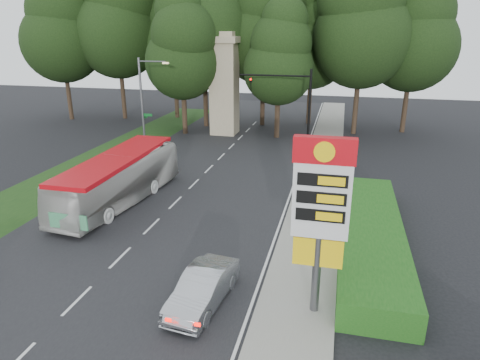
% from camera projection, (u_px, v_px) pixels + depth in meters
% --- Properties ---
extents(ground, '(120.00, 120.00, 0.00)m').
position_uv_depth(ground, '(70.00, 309.00, 16.52)').
color(ground, black).
rests_on(ground, ground).
extents(road_surface, '(14.00, 80.00, 0.02)m').
position_uv_depth(road_surface, '(181.00, 197.00, 27.52)').
color(road_surface, black).
rests_on(road_surface, ground).
extents(sidewalk_right, '(3.00, 80.00, 0.12)m').
position_uv_depth(sidewalk_right, '(314.00, 208.00, 25.64)').
color(sidewalk_right, gray).
rests_on(sidewalk_right, ground).
extents(grass_verge_left, '(5.00, 50.00, 0.02)m').
position_uv_depth(grass_verge_left, '(98.00, 161.00, 35.11)').
color(grass_verge_left, '#193814').
rests_on(grass_verge_left, ground).
extents(hedge, '(3.00, 14.00, 1.20)m').
position_uv_depth(hedge, '(370.00, 235.00, 21.14)').
color(hedge, '#184F15').
rests_on(hedge, ground).
extents(gas_station_pylon, '(2.10, 0.45, 6.85)m').
position_uv_depth(gas_station_pylon, '(321.00, 204.00, 14.85)').
color(gas_station_pylon, '#59595E').
rests_on(gas_station_pylon, ground).
extents(traffic_signal_mast, '(6.10, 0.35, 7.20)m').
position_uv_depth(traffic_signal_mast, '(294.00, 100.00, 35.74)').
color(traffic_signal_mast, black).
rests_on(traffic_signal_mast, ground).
extents(streetlight_signs, '(2.75, 0.98, 8.00)m').
position_uv_depth(streetlight_signs, '(144.00, 100.00, 36.77)').
color(streetlight_signs, '#59595E').
rests_on(streetlight_signs, ground).
extents(monument, '(3.00, 3.00, 10.05)m').
position_uv_depth(monument, '(224.00, 83.00, 42.78)').
color(monument, tan).
rests_on(monument, ground).
extents(tree_far_west, '(8.96, 8.96, 17.60)m').
position_uv_depth(tree_far_west, '(60.00, 25.00, 48.07)').
color(tree_far_west, '#2D2116').
rests_on(tree_far_west, ground).
extents(tree_west_mid, '(9.80, 9.80, 19.25)m').
position_uv_depth(tree_west_mid, '(116.00, 16.00, 48.25)').
color(tree_west_mid, '#2D2116').
rests_on(tree_west_mid, ground).
extents(tree_west_near, '(8.40, 8.40, 16.50)m').
position_uv_depth(tree_west_near, '(173.00, 31.00, 49.33)').
color(tree_west_near, '#2D2116').
rests_on(tree_west_near, ground).
extents(tree_center_left, '(10.08, 10.08, 19.80)m').
position_uv_depth(tree_center_left, '(203.00, 11.00, 43.90)').
color(tree_center_left, '#2D2116').
rests_on(tree_center_left, ground).
extents(tree_center_right, '(9.24, 9.24, 18.15)m').
position_uv_depth(tree_center_right, '(264.00, 21.00, 44.75)').
color(tree_center_right, '#2D2116').
rests_on(tree_center_right, ground).
extents(tree_east_near, '(8.12, 8.12, 15.95)m').
position_uv_depth(tree_east_near, '(313.00, 35.00, 45.93)').
color(tree_east_near, '#2D2116').
rests_on(tree_east_near, ground).
extents(tree_east_mid, '(9.52, 9.52, 18.70)m').
position_uv_depth(tree_east_mid, '(364.00, 17.00, 40.61)').
color(tree_east_mid, '#2D2116').
rests_on(tree_east_mid, ground).
extents(tree_far_east, '(8.68, 8.68, 17.05)m').
position_uv_depth(tree_far_east, '(415.00, 28.00, 41.69)').
color(tree_far_east, '#2D2116').
rests_on(tree_far_east, ground).
extents(tree_monument_left, '(7.28, 7.28, 14.30)m').
position_uv_depth(tree_monument_left, '(182.00, 46.00, 41.56)').
color(tree_monument_left, '#2D2116').
rests_on(tree_monument_left, ground).
extents(tree_monument_right, '(6.72, 6.72, 13.20)m').
position_uv_depth(tree_monument_right, '(279.00, 54.00, 40.16)').
color(tree_monument_right, '#2D2116').
rests_on(tree_monument_right, ground).
extents(transit_bus, '(3.68, 10.95, 2.99)m').
position_uv_depth(transit_bus, '(119.00, 180.00, 26.18)').
color(transit_bus, silver).
rests_on(transit_bus, ground).
extents(sedan_silver, '(1.99, 4.46, 1.42)m').
position_uv_depth(sedan_silver, '(203.00, 288.00, 16.58)').
color(sedan_silver, '#A4A6AC').
rests_on(sedan_silver, ground).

